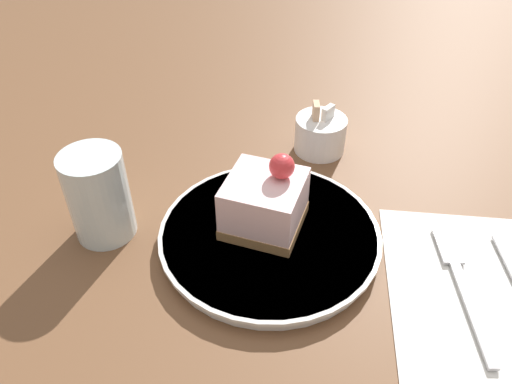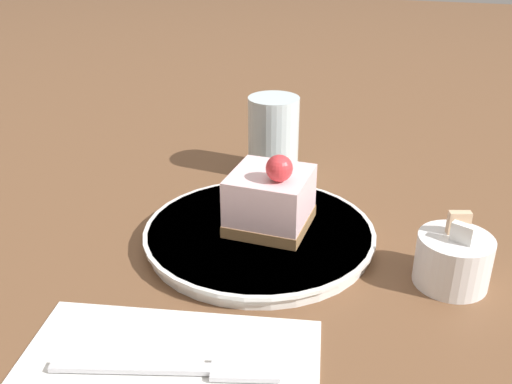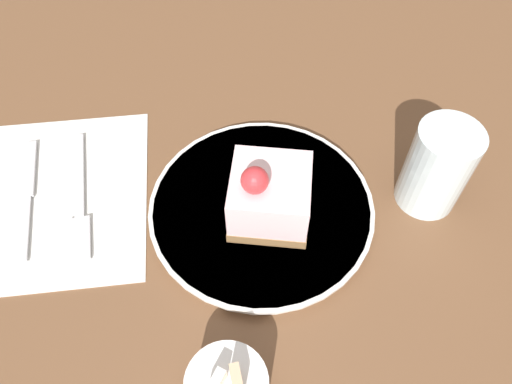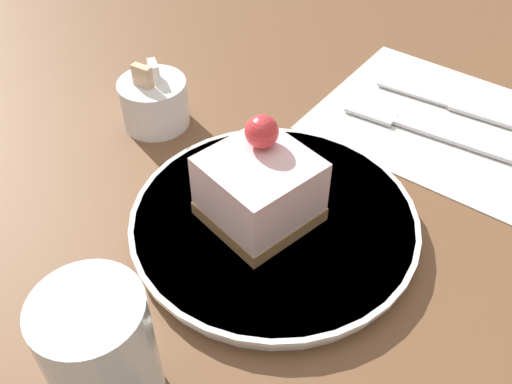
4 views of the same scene
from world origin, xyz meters
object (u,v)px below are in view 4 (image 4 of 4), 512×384
at_px(fork, 412,126).
at_px(plate, 272,223).
at_px(sugar_bowl, 154,102).
at_px(drinking_glass, 102,356).
at_px(cake_slice, 257,185).
at_px(knife, 464,109).

bearing_deg(fork, plate, 165.36).
relative_size(fork, sugar_bowl, 2.42).
bearing_deg(drinking_glass, cake_slice, 16.30).
xyz_separation_m(fork, drinking_glass, (-0.38, -0.04, 0.05)).
relative_size(cake_slice, fork, 0.51).
height_order(cake_slice, fork, cake_slice).
relative_size(cake_slice, knife, 0.54).
relative_size(cake_slice, drinking_glass, 0.85).
height_order(fork, sugar_bowl, sugar_bowl).
distance_m(plate, knife, 0.27).
distance_m(cake_slice, sugar_bowl, 0.18).
xyz_separation_m(plate, sugar_bowl, (0.02, 0.19, 0.02)).
bearing_deg(sugar_bowl, cake_slice, -97.39).
bearing_deg(drinking_glass, fork, 6.42).
bearing_deg(plate, knife, -3.09).
distance_m(plate, sugar_bowl, 0.19).
height_order(knife, sugar_bowl, sugar_bowl).
xyz_separation_m(plate, drinking_glass, (-0.18, -0.04, 0.04)).
relative_size(plate, sugar_bowl, 3.41).
bearing_deg(fork, sugar_bowl, 118.60).
height_order(plate, knife, plate).
bearing_deg(cake_slice, drinking_glass, -162.12).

